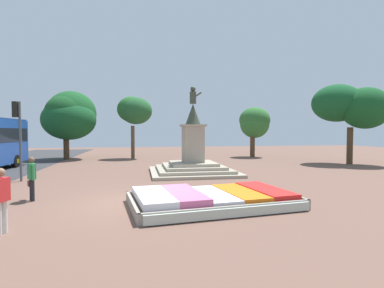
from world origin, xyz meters
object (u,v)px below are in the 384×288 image
pedestrian_with_handbag (32,176)px  pedestrian_near_planter (1,196)px  statue_monument (193,159)px  traffic_light_mid_block (18,127)px  flower_planter (211,199)px

pedestrian_with_handbag → pedestrian_near_planter: size_ratio=0.98×
statue_monument → traffic_light_mid_block: 9.65m
pedestrian_with_handbag → pedestrian_near_planter: bearing=-81.9°
traffic_light_mid_block → pedestrian_with_handbag: bearing=-65.5°
pedestrian_with_handbag → flower_planter: bearing=-16.3°
flower_planter → pedestrian_near_planter: pedestrian_near_planter is taller
pedestrian_near_planter → statue_monument: bearing=56.2°
flower_planter → traffic_light_mid_block: bearing=142.1°
pedestrian_with_handbag → pedestrian_near_planter: pedestrian_near_planter is taller
flower_planter → statue_monument: size_ratio=1.13×
flower_planter → traffic_light_mid_block: size_ratio=1.46×
flower_planter → pedestrian_with_handbag: size_ratio=3.68×
flower_planter → pedestrian_with_handbag: bearing=163.7°
statue_monument → pedestrian_near_planter: statue_monument is taller
flower_planter → statue_monument: statue_monument is taller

